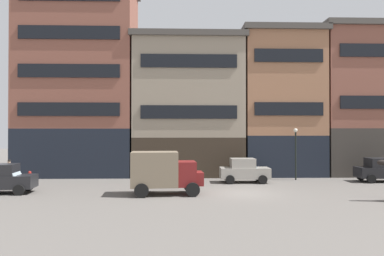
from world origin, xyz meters
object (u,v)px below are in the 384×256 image
(sedan_light, at_px, (3,179))
(pedestrian_officer, at_px, (9,171))
(streetlamp_curbside, at_px, (296,146))
(fire_hydrant_curbside, at_px, (30,176))
(sedan_parked_curb, at_px, (244,170))
(sedan_dark, at_px, (381,170))
(delivery_truck_far, at_px, (164,171))

(sedan_light, xyz_separation_m, pedestrian_officer, (-1.54, 3.96, 0.07))
(streetlamp_curbside, distance_m, fire_hydrant_curbside, 20.89)
(pedestrian_officer, bearing_deg, sedan_parked_curb, 1.01)
(sedan_dark, bearing_deg, delivery_truck_far, -163.03)
(delivery_truck_far, bearing_deg, streetlamp_curbside, 31.61)
(sedan_parked_curb, bearing_deg, sedan_dark, 0.32)
(sedan_parked_curb, bearing_deg, fire_hydrant_curbside, 176.93)
(sedan_dark, height_order, sedan_parked_curb, same)
(sedan_parked_curb, xyz_separation_m, fire_hydrant_curbside, (-16.39, 0.88, -0.49))
(pedestrian_officer, relative_size, streetlamp_curbside, 0.44)
(sedan_dark, bearing_deg, pedestrian_officer, -179.25)
(streetlamp_curbside, xyz_separation_m, fire_hydrant_curbside, (-20.76, -0.45, -2.24))
(delivery_truck_far, distance_m, sedan_light, 10.08)
(streetlamp_curbside, bearing_deg, delivery_truck_far, -148.39)
(sedan_parked_curb, height_order, pedestrian_officer, sedan_parked_curb)
(sedan_light, xyz_separation_m, fire_hydrant_curbside, (-0.54, 5.15, -0.49))
(sedan_light, relative_size, sedan_parked_curb, 1.03)
(sedan_light, height_order, fire_hydrant_curbside, sedan_light)
(delivery_truck_far, relative_size, sedan_parked_curb, 1.20)
(sedan_parked_curb, xyz_separation_m, streetlamp_curbside, (4.38, 1.32, 1.76))
(sedan_light, relative_size, pedestrian_officer, 2.13)
(sedan_parked_curb, bearing_deg, delivery_truck_far, -139.59)
(delivery_truck_far, xyz_separation_m, fire_hydrant_curbside, (-10.58, 5.82, -1.00))
(sedan_dark, relative_size, sedan_parked_curb, 1.01)
(sedan_dark, relative_size, streetlamp_curbside, 0.91)
(sedan_parked_curb, height_order, streetlamp_curbside, streetlamp_curbside)
(sedan_dark, distance_m, pedestrian_officer, 27.97)
(sedan_light, distance_m, streetlamp_curbside, 21.05)
(fire_hydrant_curbside, bearing_deg, sedan_dark, -1.74)
(delivery_truck_far, bearing_deg, pedestrian_officer, 158.19)
(sedan_dark, xyz_separation_m, streetlamp_curbside, (-6.21, 1.26, 1.76))
(sedan_light, bearing_deg, pedestrian_officer, 111.20)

